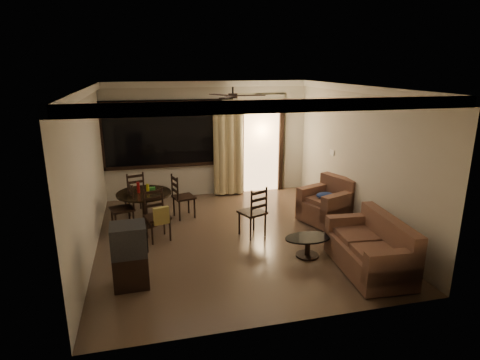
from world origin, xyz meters
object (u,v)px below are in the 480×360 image
object	(u,v)px
dining_chair_north	(135,200)
tv_cabinet	(130,255)
dining_chair_south	(158,224)
armchair	(328,204)
sofa	(372,250)
dining_chair_west	(123,217)
dining_chair_east	(183,205)
coffee_table	(308,243)
side_chair	(253,221)
dining_table	(144,199)

from	to	relation	value
dining_chair_north	tv_cabinet	world-z (taller)	tv_cabinet
dining_chair_south	dining_chair_north	world-z (taller)	same
armchair	sofa	bearing A→B (deg)	-117.34
dining_chair_west	dining_chair_east	size ratio (longest dim) A/B	1.00
tv_cabinet	coffee_table	world-z (taller)	tv_cabinet
tv_cabinet	side_chair	bearing A→B (deg)	28.86
dining_table	side_chair	distance (m)	2.27
dining_chair_north	dining_chair_west	bearing A→B (deg)	62.37
coffee_table	dining_chair_north	bearing A→B (deg)	134.91
dining_chair_west	armchair	world-z (taller)	dining_chair_west
tv_cabinet	sofa	xyz separation A→B (m)	(3.71, -0.43, -0.14)
sofa	armchair	size ratio (longest dim) A/B	1.43
dining_chair_north	sofa	world-z (taller)	dining_chair_north
dining_chair_south	armchair	size ratio (longest dim) A/B	0.82
dining_chair_north	dining_chair_south	bearing A→B (deg)	90.00
dining_chair_north	tv_cabinet	distance (m)	3.16
armchair	side_chair	size ratio (longest dim) A/B	1.17
sofa	armchair	bearing A→B (deg)	87.12
dining_chair_east	dining_chair_south	size ratio (longest dim) A/B	1.00
dining_table	side_chair	xyz separation A→B (m)	(1.99, -1.06, -0.25)
dining_chair_east	tv_cabinet	size ratio (longest dim) A/B	0.98
tv_cabinet	armchair	xyz separation A→B (m)	(3.96, 1.66, -0.11)
dining_chair_north	coffee_table	size ratio (longest dim) A/B	1.18
dining_chair_east	coffee_table	world-z (taller)	dining_chair_east
dining_chair_south	armchair	bearing A→B (deg)	-13.69
sofa	armchair	distance (m)	2.11
tv_cabinet	dining_chair_west	bearing A→B (deg)	92.83
dining_chair_east	coffee_table	size ratio (longest dim) A/B	1.18
sofa	dining_chair_north	bearing A→B (deg)	139.72
tv_cabinet	dining_chair_north	bearing A→B (deg)	87.46
coffee_table	side_chair	world-z (taller)	side_chair
coffee_table	side_chair	xyz separation A→B (m)	(-0.68, 1.07, 0.06)
sofa	armchair	xyz separation A→B (m)	(0.25, 2.09, 0.03)
sofa	coffee_table	xyz separation A→B (m)	(-0.80, 0.69, -0.10)
tv_cabinet	side_chair	distance (m)	2.60
dining_chair_north	armchair	world-z (taller)	dining_chair_north
dining_chair_north	tv_cabinet	bearing A→B (deg)	74.09
armchair	side_chair	world-z (taller)	side_chair
coffee_table	dining_chair_east	bearing A→B (deg)	128.42
dining_chair_west	dining_chair_south	bearing A→B (deg)	31.61
dining_chair_east	tv_cabinet	xyz separation A→B (m)	(-1.05, -2.61, 0.20)
dining_chair_north	sofa	distance (m)	5.13
dining_chair_south	armchair	distance (m)	3.49
dining_chair_east	sofa	bearing A→B (deg)	-154.12
dining_table	tv_cabinet	xyz separation A→B (m)	(-0.24, -2.39, -0.06)
dining_table	dining_chair_west	xyz separation A→B (m)	(-0.42, -0.22, -0.26)
dining_chair_east	dining_chair_west	bearing A→B (deg)	94.47
armchair	coffee_table	xyz separation A→B (m)	(-1.05, -1.40, -0.14)
dining_chair_west	dining_chair_east	world-z (taller)	same
dining_chair_north	coffee_table	distance (m)	4.08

